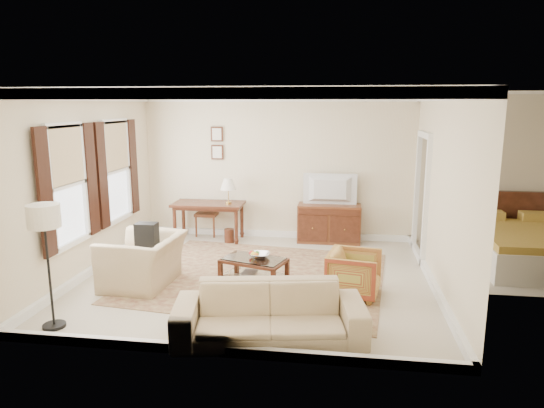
% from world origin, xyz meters
% --- Properties ---
extents(room_shell, '(5.51, 5.01, 2.91)m').
position_xyz_m(room_shell, '(0.00, 0.00, 2.47)').
color(room_shell, beige).
rests_on(room_shell, ground).
extents(annex_bedroom, '(3.00, 2.70, 2.90)m').
position_xyz_m(annex_bedroom, '(4.49, 1.15, 0.34)').
color(annex_bedroom, beige).
rests_on(annex_bedroom, ground).
extents(window_front, '(0.12, 1.56, 1.80)m').
position_xyz_m(window_front, '(-2.70, -0.70, 1.55)').
color(window_front, '#CCB284').
rests_on(window_front, room_shell).
extents(window_rear, '(0.12, 1.56, 1.80)m').
position_xyz_m(window_rear, '(-2.70, 0.90, 1.55)').
color(window_rear, '#CCB284').
rests_on(window_rear, room_shell).
extents(doorway, '(0.10, 1.12, 2.25)m').
position_xyz_m(doorway, '(2.71, 1.50, 1.08)').
color(doorway, white).
rests_on(doorway, room_shell).
extents(rug, '(4.22, 3.74, 0.01)m').
position_xyz_m(rug, '(0.02, 0.05, 0.01)').
color(rug, '#5B201E').
rests_on(rug, room_shell).
extents(writing_desk, '(1.41, 0.71, 0.77)m').
position_xyz_m(writing_desk, '(-1.34, 2.05, 0.66)').
color(writing_desk, '#522617').
rests_on(writing_desk, room_shell).
extents(desk_chair, '(0.47, 0.47, 1.05)m').
position_xyz_m(desk_chair, '(-1.47, 2.40, 0.53)').
color(desk_chair, brown).
rests_on(desk_chair, room_shell).
extents(desk_lamp, '(0.32, 0.32, 0.50)m').
position_xyz_m(desk_lamp, '(-0.93, 2.05, 1.02)').
color(desk_lamp, silver).
rests_on(desk_lamp, writing_desk).
extents(framed_prints, '(0.25, 0.04, 0.68)m').
position_xyz_m(framed_prints, '(-1.24, 2.47, 1.94)').
color(framed_prints, '#522617').
rests_on(framed_prints, room_shell).
extents(sideboard, '(1.24, 0.48, 0.76)m').
position_xyz_m(sideboard, '(1.08, 2.23, 0.38)').
color(sideboard, brown).
rests_on(sideboard, room_shell).
extents(tv, '(1.01, 0.58, 0.13)m').
position_xyz_m(tv, '(1.08, 2.21, 1.27)').
color(tv, black).
rests_on(tv, sideboard).
extents(coffee_table, '(1.08, 0.82, 0.41)m').
position_xyz_m(coffee_table, '(-0.01, -0.24, 0.31)').
color(coffee_table, '#522617').
rests_on(coffee_table, room_shell).
extents(fruit_bowl, '(0.42, 0.42, 0.10)m').
position_xyz_m(fruit_bowl, '(0.09, -0.20, 0.46)').
color(fruit_bowl, silver).
rests_on(fruit_bowl, coffee_table).
extents(book_a, '(0.28, 0.07, 0.38)m').
position_xyz_m(book_a, '(-0.19, -0.20, 0.16)').
color(book_a, brown).
rests_on(book_a, coffee_table).
extents(book_b, '(0.20, 0.23, 0.38)m').
position_xyz_m(book_b, '(0.21, -0.34, 0.16)').
color(book_b, brown).
rests_on(book_b, coffee_table).
extents(striped_armchair, '(0.78, 0.82, 0.73)m').
position_xyz_m(striped_armchair, '(1.51, -0.53, 0.37)').
color(striped_armchair, '#953620').
rests_on(striped_armchair, room_shell).
extents(club_armchair, '(0.84, 1.23, 1.03)m').
position_xyz_m(club_armchair, '(-1.66, -0.54, 0.52)').
color(club_armchair, tan).
rests_on(club_armchair, room_shell).
extents(backpack, '(0.30, 0.37, 0.40)m').
position_xyz_m(backpack, '(-1.63, -0.42, 0.77)').
color(backpack, black).
rests_on(backpack, club_armchair).
extents(sofa, '(2.30, 1.01, 0.87)m').
position_xyz_m(sofa, '(0.50, -2.00, 0.43)').
color(sofa, tan).
rests_on(sofa, room_shell).
extents(floor_lamp, '(0.39, 0.39, 1.56)m').
position_xyz_m(floor_lamp, '(-2.21, -2.07, 1.31)').
color(floor_lamp, black).
rests_on(floor_lamp, room_shell).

